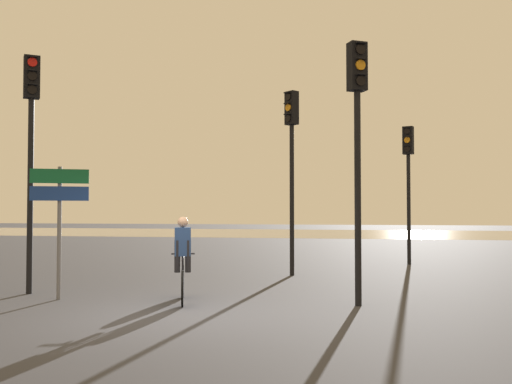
{
  "coord_description": "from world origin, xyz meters",
  "views": [
    {
      "loc": [
        3.16,
        -9.0,
        1.74
      ],
      "look_at": [
        0.5,
        5.0,
        2.2
      ],
      "focal_mm": 40.0,
      "sensor_mm": 36.0,
      "label": 1
    }
  ],
  "objects": [
    {
      "name": "traffic_light_near_left",
      "position": [
        -3.73,
        1.85,
        3.45
      ],
      "size": [
        0.4,
        0.42,
        5.01
      ],
      "rotation": [
        0.0,
        0.0,
        3.78
      ],
      "color": "black",
      "rests_on": "ground"
    },
    {
      "name": "direction_sign_post",
      "position": [
        -2.7,
        1.22,
        1.79
      ],
      "size": [
        1.0,
        0.51,
        2.6
      ],
      "rotation": [
        0.0,
        0.0,
        3.6
      ],
      "color": "slate",
      "rests_on": "ground"
    },
    {
      "name": "traffic_light_center",
      "position": [
        1.25,
        6.17,
        3.41
      ],
      "size": [
        0.41,
        0.42,
        4.95
      ],
      "rotation": [
        0.0,
        0.0,
        2.47
      ],
      "color": "black",
      "rests_on": "ground"
    },
    {
      "name": "traffic_light_far_right",
      "position": [
        4.57,
        9.93,
        3.09
      ],
      "size": [
        0.38,
        0.4,
        4.45
      ],
      "rotation": [
        0.0,
        0.0,
        2.8
      ],
      "color": "black",
      "rests_on": "ground"
    },
    {
      "name": "ground_plane",
      "position": [
        0.0,
        0.0,
        0.0
      ],
      "size": [
        120.0,
        120.0,
        0.0
      ],
      "primitive_type": "plane",
      "color": "#333338"
    },
    {
      "name": "cyclist",
      "position": [
        -0.21,
        1.33,
        0.82
      ],
      "size": [
        0.64,
        1.64,
        1.62
      ],
      "rotation": [
        0.0,
        0.0,
        0.31
      ],
      "color": "black",
      "rests_on": "ground"
    },
    {
      "name": "water_strip",
      "position": [
        0.0,
        34.23,
        0.0
      ],
      "size": [
        80.0,
        16.0,
        0.01
      ],
      "primitive_type": "cube",
      "color": "gray",
      "rests_on": "ground"
    },
    {
      "name": "traffic_light_near_right",
      "position": [
        3.05,
        1.61,
        3.35
      ],
      "size": [
        0.4,
        0.42,
        4.85
      ],
      "rotation": [
        0.0,
        0.0,
        3.65
      ],
      "color": "black",
      "rests_on": "ground"
    }
  ]
}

